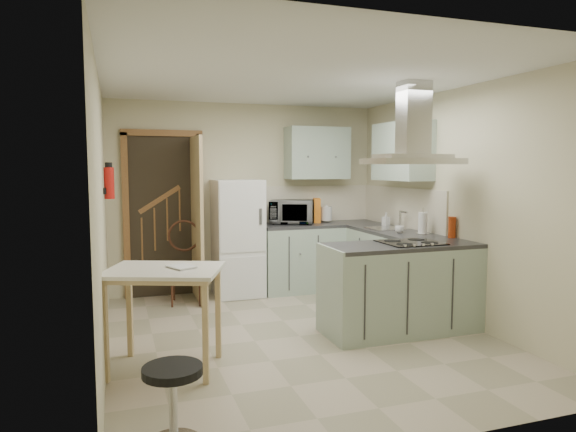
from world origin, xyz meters
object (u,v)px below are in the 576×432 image
object	(u,v)px
peninsula	(401,288)
extractor_hood	(413,161)
fridge	(238,238)
bentwood_chair	(186,266)
drop_leaf_table	(165,319)
stool	(173,405)
microwave	(291,212)

from	to	relation	value
peninsula	extractor_hood	distance (m)	1.27
extractor_hood	fridge	bearing A→B (deg)	123.79
peninsula	bentwood_chair	world-z (taller)	bentwood_chair
drop_leaf_table	bentwood_chair	world-z (taller)	bentwood_chair
fridge	extractor_hood	xyz separation A→B (m)	(1.32, -1.98, 0.97)
stool	microwave	world-z (taller)	microwave
extractor_hood	bentwood_chair	distance (m)	2.97
extractor_hood	peninsula	bearing A→B (deg)	180.00
peninsula	drop_leaf_table	bearing A→B (deg)	-174.10
stool	microwave	distance (m)	4.08
extractor_hood	stool	bearing A→B (deg)	-150.41
fridge	drop_leaf_table	size ratio (longest dim) A/B	1.67
peninsula	bentwood_chair	distance (m)	2.62
bentwood_chair	microwave	xyz separation A→B (m)	(1.45, 0.27, 0.60)
peninsula	drop_leaf_table	world-z (taller)	peninsula
microwave	bentwood_chair	bearing A→B (deg)	-144.57
drop_leaf_table	fridge	bearing A→B (deg)	83.85
extractor_hood	bentwood_chair	world-z (taller)	extractor_hood
fridge	stool	xyz separation A→B (m)	(-1.19, -3.41, -0.51)
fridge	drop_leaf_table	bearing A→B (deg)	-116.93
bentwood_chair	stool	xyz separation A→B (m)	(-0.50, -3.21, -0.22)
peninsula	stool	distance (m)	2.82
stool	microwave	bearing A→B (deg)	60.70
peninsula	extractor_hood	xyz separation A→B (m)	(0.10, 0.00, 1.27)
peninsula	bentwood_chair	size ratio (longest dim) A/B	1.69
drop_leaf_table	bentwood_chair	bearing A→B (deg)	98.57
bentwood_chair	microwave	distance (m)	1.60
fridge	microwave	xyz separation A→B (m)	(0.76, 0.07, 0.31)
extractor_hood	drop_leaf_table	bearing A→B (deg)	-174.34
peninsula	drop_leaf_table	distance (m)	2.37
bentwood_chair	stool	distance (m)	3.26
extractor_hood	drop_leaf_table	size ratio (longest dim) A/B	1.00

